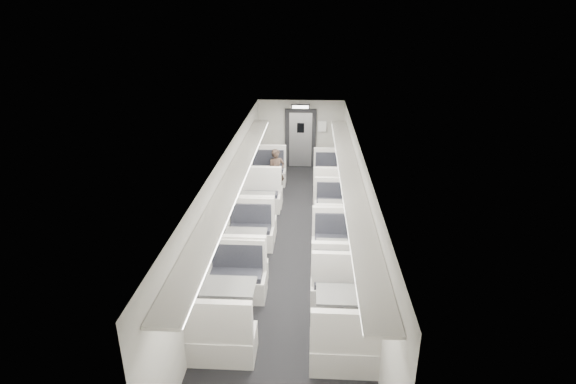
# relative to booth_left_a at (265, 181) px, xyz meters

# --- Properties ---
(room) EXTENTS (3.24, 12.24, 2.64)m
(room) POSITION_rel_booth_left_a_xyz_m (1.00, -3.25, 0.78)
(room) COLOR black
(room) RESTS_ON ground
(booth_left_a) EXTENTS (1.15, 2.34, 1.25)m
(booth_left_a) POSITION_rel_booth_left_a_xyz_m (0.00, 0.00, 0.00)
(booth_left_a) COLOR silver
(booth_left_a) RESTS_ON room
(booth_left_b) EXTENTS (1.10, 2.24, 1.20)m
(booth_left_b) POSITION_rel_booth_left_a_xyz_m (0.00, -2.01, -0.02)
(booth_left_b) COLOR silver
(booth_left_b) RESTS_ON room
(booth_left_c) EXTENTS (1.09, 2.22, 1.19)m
(booth_left_c) POSITION_rel_booth_left_a_xyz_m (0.00, -4.15, -0.02)
(booth_left_c) COLOR silver
(booth_left_c) RESTS_ON room
(booth_left_d) EXTENTS (1.13, 2.29, 1.23)m
(booth_left_d) POSITION_rel_booth_left_a_xyz_m (0.00, -6.19, -0.01)
(booth_left_d) COLOR silver
(booth_left_d) RESTS_ON room
(booth_right_a) EXTENTS (1.04, 2.11, 1.13)m
(booth_right_a) POSITION_rel_booth_left_a_xyz_m (2.00, 0.29, -0.04)
(booth_right_a) COLOR silver
(booth_right_a) RESTS_ON room
(booth_right_b) EXTENTS (0.98, 1.98, 1.06)m
(booth_right_b) POSITION_rel_booth_left_a_xyz_m (2.00, -2.21, -0.06)
(booth_right_b) COLOR silver
(booth_right_b) RESTS_ON room
(booth_right_c) EXTENTS (1.09, 2.22, 1.19)m
(booth_right_c) POSITION_rel_booth_left_a_xyz_m (2.00, -4.58, -0.02)
(booth_right_c) COLOR silver
(booth_right_c) RESTS_ON room
(booth_right_d) EXTENTS (1.11, 2.26, 1.21)m
(booth_right_d) POSITION_rel_booth_left_a_xyz_m (2.00, -6.31, -0.01)
(booth_right_d) COLOR silver
(booth_right_d) RESTS_ON room
(passenger) EXTENTS (0.60, 0.49, 1.42)m
(passenger) POSITION_rel_booth_left_a_xyz_m (0.35, 0.05, 0.29)
(passenger) COLOR black
(passenger) RESTS_ON room
(window_a) EXTENTS (0.02, 1.18, 0.84)m
(window_a) POSITION_rel_booth_left_a_xyz_m (-0.49, 0.15, 0.93)
(window_a) COLOR black
(window_a) RESTS_ON room
(window_b) EXTENTS (0.02, 1.18, 0.84)m
(window_b) POSITION_rel_booth_left_a_xyz_m (-0.49, -2.05, 0.93)
(window_b) COLOR black
(window_b) RESTS_ON room
(window_c) EXTENTS (0.02, 1.18, 0.84)m
(window_c) POSITION_rel_booth_left_a_xyz_m (-0.49, -4.25, 0.93)
(window_c) COLOR black
(window_c) RESTS_ON room
(window_d) EXTENTS (0.02, 1.18, 0.84)m
(window_d) POSITION_rel_booth_left_a_xyz_m (-0.49, -6.45, 0.93)
(window_d) COLOR black
(window_d) RESTS_ON room
(luggage_rack_left) EXTENTS (0.46, 10.40, 0.09)m
(luggage_rack_left) POSITION_rel_booth_left_a_xyz_m (-0.24, -3.55, 1.50)
(luggage_rack_left) COLOR silver
(luggage_rack_left) RESTS_ON room
(luggage_rack_right) EXTENTS (0.46, 10.40, 0.09)m
(luggage_rack_right) POSITION_rel_booth_left_a_xyz_m (2.24, -3.55, 1.50)
(luggage_rack_right) COLOR silver
(luggage_rack_right) RESTS_ON room
(vestibule_door) EXTENTS (1.10, 0.13, 2.10)m
(vestibule_door) POSITION_rel_booth_left_a_xyz_m (1.00, 2.68, 0.62)
(vestibule_door) COLOR black
(vestibule_door) RESTS_ON room
(exit_sign) EXTENTS (0.62, 0.12, 0.16)m
(exit_sign) POSITION_rel_booth_left_a_xyz_m (1.00, 2.19, 1.86)
(exit_sign) COLOR black
(exit_sign) RESTS_ON room
(wall_notice) EXTENTS (0.32, 0.02, 0.40)m
(wall_notice) POSITION_rel_booth_left_a_xyz_m (1.75, 2.67, 1.08)
(wall_notice) COLOR white
(wall_notice) RESTS_ON room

